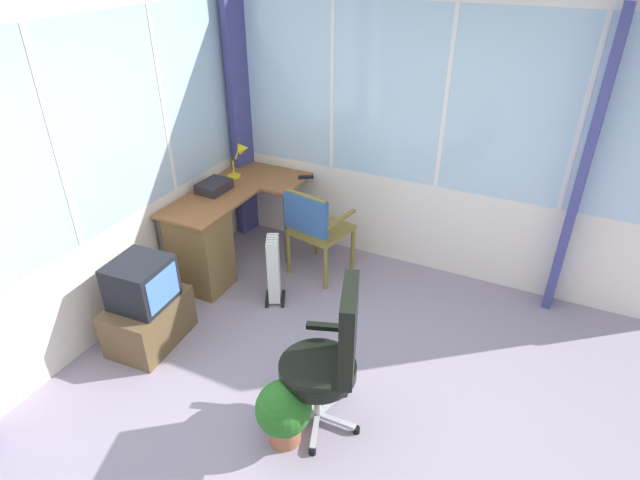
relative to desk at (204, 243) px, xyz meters
The scene contains 14 objects.
ground 2.09m from the desk, 119.34° to the right, with size 5.29×5.17×0.06m, color gray.
north_window_panel 1.36m from the desk, 161.56° to the left, with size 4.29×0.07×2.58m.
east_window_panel 2.30m from the desk, 56.68° to the right, with size 0.07×4.17×2.58m.
curtain_corner 1.34m from the desk, 11.08° to the left, with size 0.29×0.07×2.48m, color #404283.
curtain_east_far 3.23m from the desk, 69.56° to the right, with size 0.29×0.07×2.48m, color #404283.
desk is the anchor object (origin of this frame).
desk_lamp 0.96m from the desk, ahead, with size 0.24×0.21×0.33m.
tv_remote 1.18m from the desk, 29.13° to the right, with size 0.04×0.15×0.02m, color black.
paper_tray 0.53m from the desk, 14.77° to the left, with size 0.30×0.23×0.09m, color #29242A.
wooden_armchair 1.00m from the desk, 59.14° to the right, with size 0.57×0.57×0.90m.
office_chair 2.00m from the desk, 119.58° to the right, with size 0.63×0.56×1.10m.
tv_on_stand 0.89m from the desk, behind, with size 0.67×0.48×0.75m.
space_heater 0.71m from the desk, 86.92° to the right, with size 0.29×0.25×0.64m.
potted_plant 1.98m from the desk, 129.07° to the right, with size 0.36×0.36×0.46m.
Camera 1 is at (-2.19, -0.94, 2.85)m, focal length 29.20 mm.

